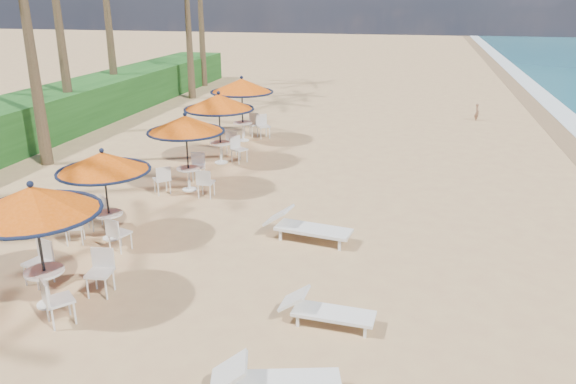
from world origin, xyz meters
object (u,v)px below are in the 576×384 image
at_px(lounger_near, 272,381).
at_px(lounger_far, 305,226).
at_px(lounger_mid, 324,310).
at_px(station_0, 39,215).
at_px(station_3, 221,108).
at_px(station_1, 102,174).
at_px(station_2, 186,134).
at_px(station_4, 244,91).

distance_m(lounger_near, lounger_far, 5.88).
height_order(lounger_near, lounger_mid, lounger_near).
xyz_separation_m(station_0, station_3, (0.01, 10.14, 0.10)).
relative_size(station_0, lounger_far, 1.14).
height_order(station_1, station_2, station_2).
distance_m(station_2, station_3, 3.13).
xyz_separation_m(station_2, lounger_far, (4.26, -2.88, -1.43)).
distance_m(station_1, lounger_far, 5.08).
bearing_deg(station_2, station_4, 91.60).
height_order(station_0, station_4, station_4).
bearing_deg(station_2, lounger_near, -60.48).
bearing_deg(station_3, station_4, 93.18).
xyz_separation_m(station_0, station_1, (-0.52, 3.09, -0.17)).
distance_m(station_3, lounger_mid, 11.15).
distance_m(station_0, station_4, 13.45).
relative_size(station_2, station_3, 0.95).
height_order(station_0, station_2, station_0).
relative_size(lounger_near, lounger_far, 0.91).
bearing_deg(station_3, lounger_far, -54.65).
xyz_separation_m(station_3, lounger_far, (4.25, -6.00, -1.62)).
distance_m(lounger_near, lounger_mid, 2.24).
relative_size(station_1, station_2, 0.94).
xyz_separation_m(station_4, lounger_far, (4.44, -9.31, -1.68)).
distance_m(station_0, station_2, 7.02).
distance_m(station_1, station_2, 3.96).
relative_size(station_2, station_4, 0.92).
relative_size(station_0, station_2, 1.04).
bearing_deg(station_4, station_1, -91.90).
bearing_deg(lounger_near, lounger_far, 81.55).
relative_size(station_3, station_4, 0.97).
xyz_separation_m(station_1, station_3, (0.53, 7.05, 0.27)).
bearing_deg(station_2, station_1, -97.61).
height_order(station_0, station_3, station_3).
xyz_separation_m(station_3, station_4, (-0.18, 3.31, 0.06)).
height_order(station_2, lounger_near, station_2).
height_order(lounger_near, lounger_far, lounger_far).
xyz_separation_m(station_0, lounger_near, (4.94, -1.70, -1.55)).
bearing_deg(station_3, lounger_mid, -60.96).
relative_size(station_2, lounger_mid, 1.38).
bearing_deg(lounger_mid, station_0, -170.90).
height_order(station_2, station_4, station_4).
distance_m(station_2, station_4, 6.44).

